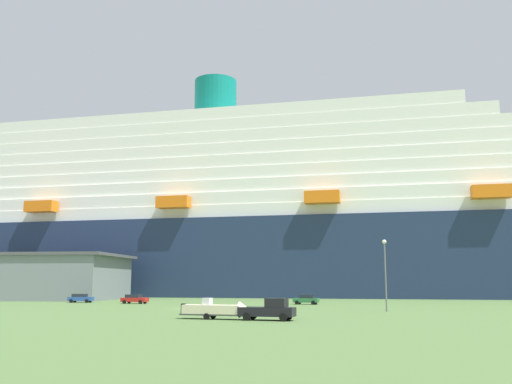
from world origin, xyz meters
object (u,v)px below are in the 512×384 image
Objects in this scene: cruise_ship at (317,220)px; parked_car_red_hatchback at (134,299)px; small_boat_on_trailer at (219,310)px; parked_car_blue_suv at (80,298)px; parked_car_green_wagon at (306,299)px; pickup_truck at (269,310)px; street_lamp at (385,265)px.

cruise_ship reaches higher than parked_car_red_hatchback.
small_boat_on_trailer is 1.91× the size of parked_car_blue_suv.
small_boat_on_trailer is 38.90m from parked_car_green_wagon.
parked_car_red_hatchback is 1.04× the size of parked_car_green_wagon.
pickup_truck is at bearing -51.27° from parked_car_red_hatchback.
pickup_truck is 1.27× the size of parked_car_blue_suv.
small_boat_on_trailer reaches higher than parked_car_green_wagon.
parked_car_blue_suv is 41.36m from parked_car_green_wagon.
cruise_ship is 64.30m from parked_car_blue_suv.
pickup_truck is at bearing -43.92° from parked_car_blue_suv.
small_boat_on_trailer is at bearing -92.77° from cruise_ship.
small_boat_on_trailer is (-4.15, -85.87, -18.37)m from cruise_ship.
small_boat_on_trailer is at bearing -134.31° from street_lamp.
parked_car_blue_suv is at bearing 158.80° from street_lamp.
pickup_truck is at bearing -90.24° from parked_car_green_wagon.
street_lamp is at bearing -78.61° from cruise_ship.
street_lamp is (17.78, 18.21, 4.96)m from small_boat_on_trailer.
street_lamp is at bearing 56.81° from pickup_truck.
parked_car_green_wagon is (41.36, -0.49, -0.00)m from parked_car_blue_suv.
parked_car_red_hatchback is (-28.35, -49.63, -18.50)m from cruise_ship.
parked_car_green_wagon is (-12.20, 20.29, -5.08)m from street_lamp.
parked_car_blue_suv is 1.02× the size of parked_car_green_wagon.
small_boat_on_trailer is at bearing -47.45° from parked_car_blue_suv.
pickup_truck is at bearing -7.25° from small_boat_on_trailer.
street_lamp reaches higher than parked_car_green_wagon.
street_lamp is (12.36, 18.90, 4.87)m from pickup_truck.
cruise_ship is 42.35× the size of pickup_truck.
cruise_ship is 88.48m from pickup_truck.
pickup_truck is 23.10m from street_lamp.
parked_car_green_wagon is at bearing -88.28° from cruise_ship.
street_lamp is at bearing -21.20° from parked_car_blue_suv.
small_boat_on_trailer is (-5.41, 0.69, -0.08)m from pickup_truck.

